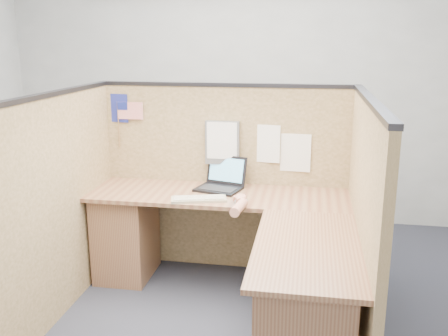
% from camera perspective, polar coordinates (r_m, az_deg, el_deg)
% --- Properties ---
extents(floor, '(5.00, 5.00, 0.00)m').
position_cam_1_polar(floor, '(3.47, -2.77, -17.89)').
color(floor, '#1F232C').
rests_on(floor, ground).
extents(wall_back, '(5.00, 0.00, 5.00)m').
position_cam_1_polar(wall_back, '(5.17, 2.57, 9.40)').
color(wall_back, '#9B9EA0').
rests_on(wall_back, floor).
extents(cubicle_partitions, '(2.06, 1.83, 1.53)m').
position_cam_1_polar(cubicle_partitions, '(3.52, -1.40, -3.53)').
color(cubicle_partitions, brown).
rests_on(cubicle_partitions, floor).
extents(l_desk, '(1.95, 1.75, 0.73)m').
position_cam_1_polar(l_desk, '(3.50, 1.18, -10.26)').
color(l_desk, brown).
rests_on(l_desk, floor).
extents(laptop, '(0.38, 0.39, 0.24)m').
position_cam_1_polar(laptop, '(3.89, -0.48, -1.46)').
color(laptop, black).
rests_on(laptop, l_desk).
extents(keyboard, '(0.42, 0.23, 0.03)m').
position_cam_1_polar(keyboard, '(3.60, -2.90, -3.55)').
color(keyboard, gray).
rests_on(keyboard, l_desk).
extents(mouse, '(0.10, 0.07, 0.04)m').
position_cam_1_polar(mouse, '(3.54, 1.92, -3.73)').
color(mouse, silver).
rests_on(mouse, l_desk).
extents(hand_forearm, '(0.10, 0.36, 0.08)m').
position_cam_1_polar(hand_forearm, '(3.41, 1.78, -4.18)').
color(hand_forearm, tan).
rests_on(hand_forearm, l_desk).
extents(blue_poster, '(0.17, 0.03, 0.23)m').
position_cam_1_polar(blue_poster, '(4.16, -12.01, 6.71)').
color(blue_poster, navy).
rests_on(blue_poster, cubicle_partitions).
extents(american_flag, '(0.22, 0.01, 0.37)m').
position_cam_1_polar(american_flag, '(4.12, -11.00, 6.26)').
color(american_flag, olive).
rests_on(american_flag, cubicle_partitions).
extents(file_holder, '(0.27, 0.05, 0.35)m').
position_cam_1_polar(file_holder, '(3.94, -0.19, 2.92)').
color(file_holder, slate).
rests_on(file_holder, cubicle_partitions).
extents(paper_left, '(0.23, 0.03, 0.30)m').
position_cam_1_polar(paper_left, '(3.92, 4.73, 2.79)').
color(paper_left, white).
rests_on(paper_left, cubicle_partitions).
extents(paper_right, '(0.23, 0.02, 0.30)m').
position_cam_1_polar(paper_right, '(3.92, 8.18, 1.73)').
color(paper_right, white).
rests_on(paper_right, cubicle_partitions).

